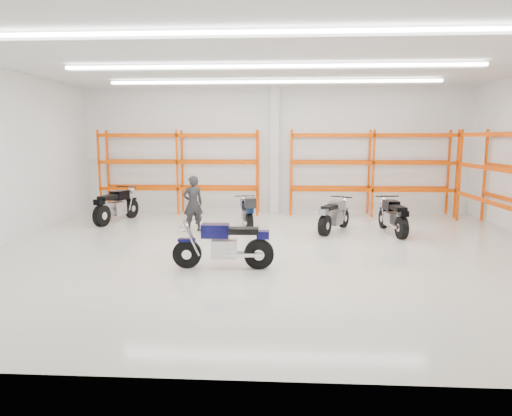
# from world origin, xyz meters

# --- Properties ---
(ground) EXTENTS (14.00, 14.00, 0.00)m
(ground) POSITION_xyz_m (0.00, 0.00, 0.00)
(ground) COLOR beige
(ground) RESTS_ON ground
(room_shell) EXTENTS (14.02, 12.02, 4.51)m
(room_shell) POSITION_xyz_m (0.00, 0.03, 3.28)
(room_shell) COLOR white
(room_shell) RESTS_ON ground
(motorcycle_main) EXTENTS (2.13, 0.70, 1.04)m
(motorcycle_main) POSITION_xyz_m (-0.84, -1.54, 0.49)
(motorcycle_main) COLOR black
(motorcycle_main) RESTS_ON ground
(motorcycle_back_a) EXTENTS (0.96, 2.24, 1.12)m
(motorcycle_back_a) POSITION_xyz_m (-5.10, 3.52, 0.52)
(motorcycle_back_a) COLOR black
(motorcycle_back_a) RESTS_ON ground
(motorcycle_back_b) EXTENTS (0.75, 1.98, 1.02)m
(motorcycle_back_b) POSITION_xyz_m (-0.76, 2.72, 0.49)
(motorcycle_back_b) COLOR black
(motorcycle_back_b) RESTS_ON ground
(motorcycle_back_c) EXTENTS (1.10, 1.84, 0.99)m
(motorcycle_back_c) POSITION_xyz_m (1.77, 2.36, 0.47)
(motorcycle_back_c) COLOR black
(motorcycle_back_c) RESTS_ON ground
(motorcycle_back_d) EXTENTS (0.69, 2.09, 1.03)m
(motorcycle_back_d) POSITION_xyz_m (3.45, 2.20, 0.48)
(motorcycle_back_d) COLOR black
(motorcycle_back_d) RESTS_ON ground
(standing_man) EXTENTS (0.71, 0.62, 1.64)m
(standing_man) POSITION_xyz_m (-2.31, 2.28, 0.82)
(standing_man) COLOR black
(standing_man) RESTS_ON ground
(structural_column) EXTENTS (0.32, 0.32, 4.50)m
(structural_column) POSITION_xyz_m (0.00, 5.82, 2.25)
(structural_column) COLOR white
(structural_column) RESTS_ON ground
(pallet_racking_back_left) EXTENTS (5.67, 0.87, 3.00)m
(pallet_racking_back_left) POSITION_xyz_m (-3.40, 5.48, 1.79)
(pallet_racking_back_left) COLOR #D94305
(pallet_racking_back_left) RESTS_ON ground
(pallet_racking_back_right) EXTENTS (5.67, 0.87, 3.00)m
(pallet_racking_back_right) POSITION_xyz_m (3.40, 5.48, 1.79)
(pallet_racking_back_right) COLOR #D94305
(pallet_racking_back_right) RESTS_ON ground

